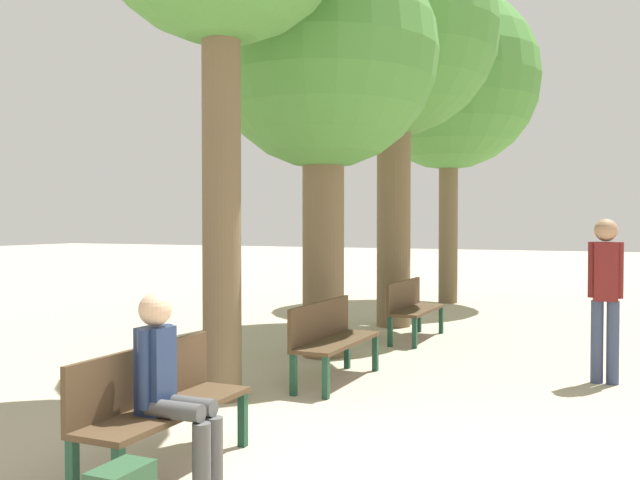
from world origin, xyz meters
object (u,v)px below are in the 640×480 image
Objects in this scene: bench_row_2 at (411,305)px; tree_row_3 at (449,81)px; tree_row_1 at (323,60)px; person_seated at (170,382)px; bench_row_0 at (157,399)px; tree_row_2 at (394,36)px; pedestrian_near at (605,289)px; bench_row_1 at (330,335)px.

tree_row_3 is at bearing 97.67° from bench_row_2.
tree_row_1 reaches higher than person_seated.
tree_row_3 is (-0.00, 6.54, 0.91)m from tree_row_1.
tree_row_1 is 0.80× the size of tree_row_3.
bench_row_0 is 11.63m from tree_row_3.
person_seated is at bearing -83.21° from tree_row_2.
bench_row_0 is 0.23× the size of tree_row_2.
pedestrian_near is at bearing 56.76° from bench_row_0.
tree_row_3 is (-0.65, 7.84, 4.16)m from bench_row_1.
bench_row_2 is at bearing 92.04° from person_seated.
tree_row_2 is 5.21× the size of person_seated.
bench_row_2 is at bearing 144.66° from pedestrian_near.
tree_row_1 reaches higher than pedestrian_near.
person_seated is (0.22, -6.17, 0.16)m from bench_row_2.
bench_row_2 is 6.41m from tree_row_3.
bench_row_0 is 0.23× the size of tree_row_3.
bench_row_0 is at bearing -81.39° from tree_row_1.
bench_row_0 is 4.93m from pedestrian_near.
tree_row_2 is (-0.65, 4.15, 4.22)m from bench_row_1.
tree_row_2 is 5.86m from pedestrian_near.
tree_row_2 reaches higher than pedestrian_near.
tree_row_2 is 8.41m from person_seated.
person_seated is (0.87, -4.46, -3.09)m from tree_row_1.
tree_row_2 reaches higher than bench_row_0.
tree_row_1 is 4.33m from pedestrian_near.
bench_row_2 is (0.00, 3.00, 0.00)m from bench_row_1.
bench_row_1 is (0.00, 3.00, 0.00)m from bench_row_0.
bench_row_2 is 1.21× the size of person_seated.
tree_row_1 is at bearing -90.00° from tree_row_3.
tree_row_1 reaches higher than bench_row_0.
person_seated is (0.87, -7.31, -4.06)m from tree_row_2.
bench_row_2 is at bearing 90.00° from bench_row_1.
bench_row_0 is at bearing -86.56° from tree_row_3.
bench_row_0 is 3.00m from bench_row_1.
tree_row_3 reaches higher than bench_row_1.
tree_row_1 reaches higher than bench_row_1.
pedestrian_near is (3.34, -0.20, -2.76)m from tree_row_1.
pedestrian_near is (2.69, -1.91, 0.49)m from bench_row_2.
tree_row_2 is 3.73× the size of pedestrian_near.
person_seated is at bearing -85.47° from tree_row_3.
tree_row_1 is (-0.65, -1.71, 3.25)m from bench_row_2.
bench_row_0 and bench_row_2 have the same top height.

